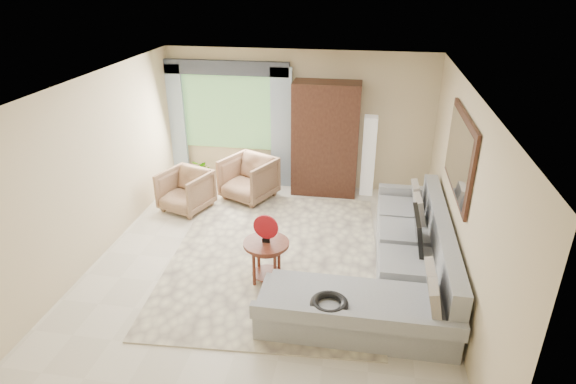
% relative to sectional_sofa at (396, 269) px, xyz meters
% --- Properties ---
extents(ground, '(6.00, 6.00, 0.00)m').
position_rel_sectional_sofa_xyz_m(ground, '(-1.78, 0.18, -0.28)').
color(ground, silver).
rests_on(ground, ground).
extents(area_rug, '(3.24, 4.18, 0.02)m').
position_rel_sectional_sofa_xyz_m(area_rug, '(-1.72, 0.48, -0.27)').
color(area_rug, beige).
rests_on(area_rug, ground).
extents(sectional_sofa, '(2.30, 3.46, 0.90)m').
position_rel_sectional_sofa_xyz_m(sectional_sofa, '(0.00, 0.00, 0.00)').
color(sectional_sofa, '#9FA3A7').
rests_on(sectional_sofa, ground).
extents(tv_screen, '(0.14, 0.74, 0.48)m').
position_rel_sectional_sofa_xyz_m(tv_screen, '(0.27, 0.31, 0.44)').
color(tv_screen, black).
rests_on(tv_screen, sectional_sofa).
extents(garden_hose, '(0.43, 0.43, 0.09)m').
position_rel_sectional_sofa_xyz_m(garden_hose, '(-0.78, -1.20, 0.26)').
color(garden_hose, black).
rests_on(garden_hose, sectional_sofa).
extents(coffee_table, '(0.61, 0.61, 0.61)m').
position_rel_sectional_sofa_xyz_m(coffee_table, '(-1.71, -0.14, 0.04)').
color(coffee_table, '#461B12').
rests_on(coffee_table, ground).
extents(red_disc, '(0.34, 0.07, 0.34)m').
position_rel_sectional_sofa_xyz_m(red_disc, '(-1.71, -0.14, 0.56)').
color(red_disc, '#A01017').
rests_on(red_disc, coffee_table).
extents(armchair_left, '(0.98, 1.00, 0.72)m').
position_rel_sectional_sofa_xyz_m(armchair_left, '(-3.56, 1.75, 0.07)').
color(armchair_left, '#9D7455').
rests_on(armchair_left, ground).
extents(armchair_right, '(1.12, 1.14, 0.78)m').
position_rel_sectional_sofa_xyz_m(armchair_right, '(-2.58, 2.38, 0.11)').
color(armchair_right, '#8C674C').
rests_on(armchair_right, ground).
extents(potted_plant, '(0.60, 0.56, 0.54)m').
position_rel_sectional_sofa_xyz_m(potted_plant, '(-3.64, 2.80, -0.01)').
color(potted_plant, '#999999').
rests_on(potted_plant, ground).
extents(armoire, '(1.20, 0.55, 2.10)m').
position_rel_sectional_sofa_xyz_m(armoire, '(-1.23, 2.90, 0.77)').
color(armoire, black).
rests_on(armoire, ground).
extents(floor_lamp, '(0.24, 0.24, 1.50)m').
position_rel_sectional_sofa_xyz_m(floor_lamp, '(-0.43, 2.96, 0.47)').
color(floor_lamp, silver).
rests_on(floor_lamp, ground).
extents(window, '(1.80, 0.04, 1.40)m').
position_rel_sectional_sofa_xyz_m(window, '(-3.13, 3.15, 1.12)').
color(window, '#669E59').
rests_on(window, wall_back).
extents(curtain_left, '(0.40, 0.08, 2.30)m').
position_rel_sectional_sofa_xyz_m(curtain_left, '(-4.18, 3.06, 0.87)').
color(curtain_left, '#9EB7CC').
rests_on(curtain_left, ground).
extents(curtain_right, '(0.40, 0.08, 2.30)m').
position_rel_sectional_sofa_xyz_m(curtain_right, '(-2.08, 3.06, 0.87)').
color(curtain_right, '#9EB7CC').
rests_on(curtain_right, ground).
extents(valance, '(2.40, 0.12, 0.26)m').
position_rel_sectional_sofa_xyz_m(valance, '(-3.13, 3.08, 1.97)').
color(valance, '#1E232D').
rests_on(valance, wall_back).
extents(wall_mirror, '(0.05, 1.70, 1.05)m').
position_rel_sectional_sofa_xyz_m(wall_mirror, '(0.68, 0.53, 1.47)').
color(wall_mirror, black).
rests_on(wall_mirror, wall_right).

